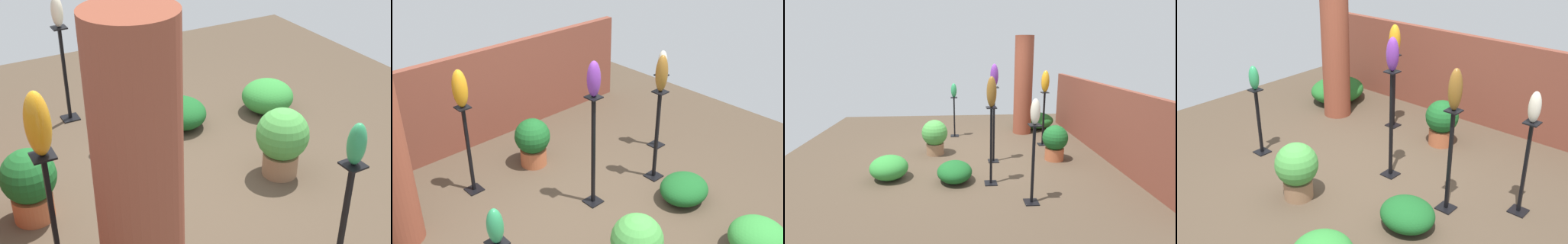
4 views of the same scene
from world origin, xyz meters
TOP-DOWN VIEW (x-y plane):
  - ground_plane at (0.00, 0.00)m, footprint 8.00×8.00m
  - brick_pillar at (-1.78, 1.22)m, footprint 0.46×0.46m
  - pedestal_jade at (-1.58, -0.52)m, footprint 0.20×0.20m
  - pedestal_violet at (0.24, 0.24)m, footprint 0.20×0.20m
  - pedestal_bronze at (1.23, 0.08)m, footprint 0.20×0.20m
  - pedestal_ivory at (1.90, 0.59)m, footprint 0.20×0.20m
  - pedestal_amber at (-0.73, 1.48)m, footprint 0.20×0.20m
  - art_vase_jade at (-1.58, -0.52)m, footprint 0.14×0.14m
  - art_vase_violet at (0.24, 0.24)m, footprint 0.16×0.15m
  - art_vase_bronze at (1.23, 0.08)m, footprint 0.15×0.15m
  - art_vase_ivory at (1.90, 0.59)m, footprint 0.13×0.13m
  - art_vase_amber at (-0.73, 1.48)m, footprint 0.18×0.17m
  - potted_plant_front_right at (0.23, 1.45)m, footprint 0.49×0.49m
  - potted_plant_near_pillar at (-0.28, -0.92)m, footprint 0.53×0.53m
  - foliage_bed_east at (1.09, -0.51)m, footprint 0.63×0.58m
  - foliage_bed_center at (0.91, -1.61)m, footprint 0.62×0.64m

SIDE VIEW (x-z plane):
  - ground_plane at x=0.00m, z-range 0.00..0.00m
  - foliage_bed_east at x=1.09m, z-range 0.00..0.34m
  - foliage_bed_center at x=0.91m, z-range 0.00..0.40m
  - potted_plant_front_right at x=0.23m, z-range 0.03..0.73m
  - potted_plant_near_pillar at x=-0.28m, z-range 0.04..0.77m
  - pedestal_jade at x=-1.58m, z-range -0.05..0.94m
  - pedestal_ivory at x=1.90m, z-range -0.05..1.11m
  - pedestal_amber at x=-0.73m, z-range -0.05..1.16m
  - pedestal_bronze at x=1.23m, z-range -0.05..1.22m
  - pedestal_violet at x=0.24m, z-range -0.05..1.41m
  - art_vase_jade at x=-1.58m, z-range 0.99..1.33m
  - brick_pillar at x=-1.78m, z-range 0.00..2.46m
  - art_vase_ivory at x=1.90m, z-range 1.16..1.51m
  - art_vase_amber at x=-0.73m, z-range 1.21..1.68m
  - art_vase_bronze at x=1.23m, z-range 1.27..1.75m
  - art_vase_violet at x=0.24m, z-range 1.46..1.88m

